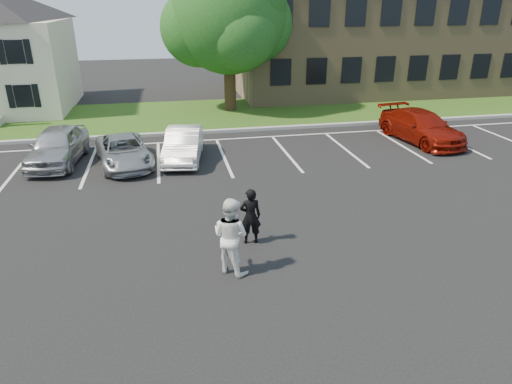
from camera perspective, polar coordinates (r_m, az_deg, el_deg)
The scene contains 12 objects.
ground_plane at distance 12.69m, azimuth 0.91°, elevation -6.94°, with size 90.00×90.00×0.00m, color black.
curb at distance 23.71m, azimuth -5.35°, elevation 7.56°, with size 40.00×0.30×0.15m, color gray.
grass_strip at distance 27.58m, azimuth -6.31°, elevation 9.63°, with size 44.00×8.00×0.08m, color #214613.
stall_lines at distance 21.03m, azimuth -0.58°, elevation 5.46°, with size 34.00×5.36×0.01m.
office_building at distance 36.67m, azimuth 15.94°, elevation 18.74°, with size 22.40×10.40×8.30m.
tree at distance 27.99m, azimuth -3.30°, elevation 20.91°, with size 7.80×7.20×8.80m.
man_black_suit at distance 12.57m, azimuth -0.71°, elevation -3.05°, with size 0.59×0.39×1.63m, color black.
man_white_shirt at distance 11.21m, azimuth -3.18°, elevation -5.49°, with size 0.96×0.75×1.98m, color white.
car_silver_west at distance 20.61m, azimuth -23.56°, elevation 5.33°, with size 1.78×4.43×1.51m, color #B0B0B5.
car_silver_minivan at distance 19.51m, azimuth -16.20°, elevation 4.92°, with size 1.94×4.22×1.17m, color #9D9FA4.
car_white_sedan at distance 19.61m, azimuth -9.04°, elevation 5.88°, with size 1.41×4.04×1.33m, color silver.
car_red_compact at distance 23.36m, azimuth 19.94°, elevation 7.69°, with size 2.02×4.96×1.44m, color maroon.
Camera 1 is at (-2.39, -10.74, 6.32)m, focal length 32.00 mm.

